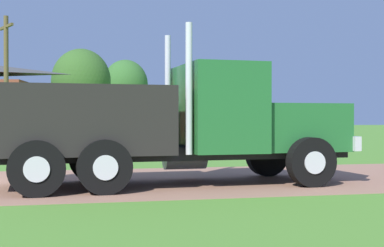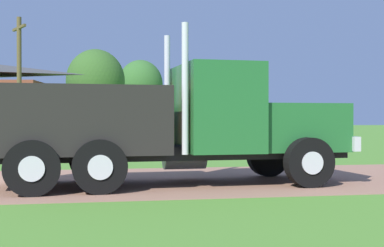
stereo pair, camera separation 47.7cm
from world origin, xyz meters
name	(u,v)px [view 2 (the right image)]	position (x,y,z in m)	size (l,w,h in m)	color
truck_foreground_white	(166,125)	(4.20, -0.89, 1.31)	(7.95, 3.01, 3.40)	black
utility_pole_far	(19,76)	(-1.13, 19.45, 3.79)	(0.97, 2.09, 7.10)	brown
tree_right	(96,82)	(3.33, 33.12, 4.45)	(4.74, 4.74, 7.07)	#513823
tree_far_right	(140,85)	(7.93, 42.83, 4.81)	(4.46, 4.46, 7.29)	#513823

